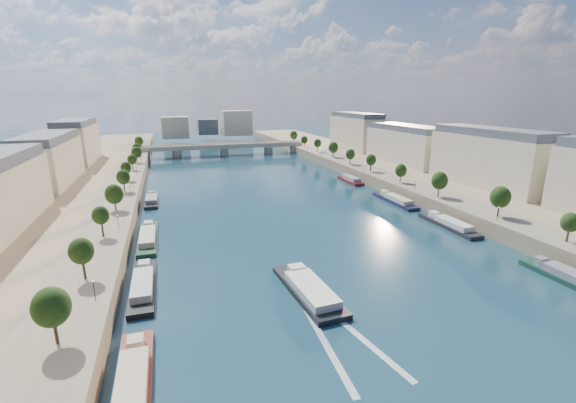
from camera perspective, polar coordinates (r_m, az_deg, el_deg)
ground at (r=149.57m, az=-2.02°, el=-0.29°), size 700.00×700.00×0.00m
quay_left at (r=147.84m, az=-30.03°, el=-1.59°), size 44.00×520.00×5.00m
quay_right at (r=181.27m, az=20.49°, el=2.35°), size 44.00×520.00×5.00m
pave_left at (r=144.50m, az=-24.38°, el=-0.17°), size 14.00×520.00×0.10m
pave_right at (r=172.02m, az=16.60°, el=2.89°), size 14.00×520.00×0.10m
trees_left at (r=144.96m, az=-23.75°, el=2.16°), size 4.80×268.80×8.26m
trees_right at (r=178.15m, az=14.42°, el=5.25°), size 4.80×268.80×8.26m
lamps_left at (r=133.68m, az=-23.05°, el=0.01°), size 0.36×200.36×4.28m
lamps_right at (r=173.15m, az=14.52°, el=4.05°), size 0.36×200.36×4.28m
buildings_left at (r=159.73m, az=-34.37°, el=4.08°), size 16.00×226.00×23.20m
buildings_right at (r=196.22m, az=21.77°, el=7.31°), size 16.00×226.00×23.20m
skyline at (r=361.65m, az=-11.08°, el=11.06°), size 79.00×42.00×22.00m
bridge at (r=275.34m, az=-9.46°, el=7.84°), size 112.00×12.00×8.15m
tour_barge at (r=83.41m, az=3.07°, el=-12.95°), size 8.81×25.39×3.58m
wake at (r=70.84m, az=8.07°, el=-19.59°), size 10.75×26.03×0.04m
moored_barges_left at (r=92.74m, az=-20.61°, el=-10.95°), size 5.00×160.14×3.60m
moored_barges_right at (r=132.13m, az=22.99°, el=-3.31°), size 5.00×157.00×3.60m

